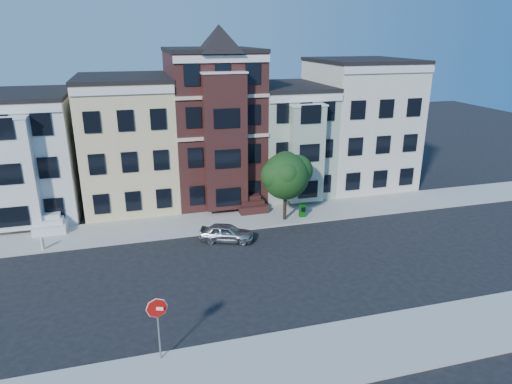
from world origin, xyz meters
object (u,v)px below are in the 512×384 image
object	(u,v)px
parked_car	(227,233)
stop_sign	(158,325)
street_tree	(285,179)
fire_hydrant	(43,245)
newspaper_box	(302,210)

from	to	relation	value
parked_car	stop_sign	size ratio (longest dim) A/B	1.08
street_tree	fire_hydrant	distance (m)	16.95
street_tree	parked_car	world-z (taller)	street_tree
parked_car	stop_sign	distance (m)	12.29
stop_sign	newspaper_box	bearing A→B (deg)	66.63
newspaper_box	fire_hydrant	distance (m)	18.19
newspaper_box	stop_sign	xyz separation A→B (m)	(-11.66, -13.49, 1.17)
street_tree	fire_hydrant	bearing A→B (deg)	-177.84
fire_hydrant	stop_sign	distance (m)	14.34
parked_car	stop_sign	bearing A→B (deg)	175.66
street_tree	newspaper_box	bearing A→B (deg)	6.01
parked_car	fire_hydrant	xyz separation A→B (m)	(-11.77, 1.66, -0.13)
street_tree	fire_hydrant	world-z (taller)	street_tree
street_tree	stop_sign	xyz separation A→B (m)	(-10.19, -13.34, -1.49)
fire_hydrant	stop_sign	xyz separation A→B (m)	(6.51, -12.71, 1.33)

